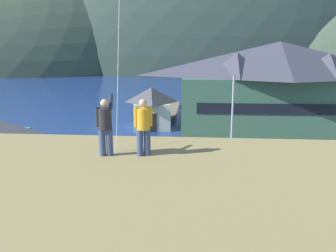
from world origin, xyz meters
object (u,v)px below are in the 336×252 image
parked_car_mid_row_far (76,207)px  parked_car_mid_row_near (240,201)px  storage_shed_waterside (152,107)px  parked_car_back_row_right (275,176)px  person_companion (143,126)px  parked_car_corner_spot (152,163)px  wharf_dock (167,110)px  parking_light_pole (232,114)px  moored_boat_wharfside (147,105)px  parked_car_mid_row_center (90,163)px  parked_car_front_row_end (335,169)px  harbor_lodge (278,86)px  parked_car_back_row_left (162,200)px  person_kite_flyer (105,125)px  moored_boat_outer_mooring (191,106)px

parked_car_mid_row_far → parked_car_mid_row_near: bearing=8.9°
storage_shed_waterside → parked_car_mid_row_near: (7.97, -22.71, -1.49)m
parked_car_back_row_right → person_companion: (-7.17, -13.42, 6.53)m
parked_car_corner_spot → wharf_dock: bearing=92.1°
parked_car_back_row_right → parking_light_pole: parking_light_pole is taller
storage_shed_waterside → parked_car_mid_row_far: (-1.31, -24.16, -1.49)m
moored_boat_wharfside → person_companion: 44.37m
parked_car_mid_row_near → moored_boat_wharfside: bearing=106.4°
parked_car_mid_row_center → person_companion: size_ratio=2.47×
parked_car_front_row_end → parked_car_corner_spot: size_ratio=1.02×
harbor_lodge → parked_car_mid_row_far: harbor_lodge is taller
storage_shed_waterside → parked_car_back_row_left: 23.16m
parked_car_back_row_right → person_companion: size_ratio=2.42×
parked_car_mid_row_near → parked_car_front_row_end: bearing=38.3°
wharf_dock → person_kite_flyer: size_ratio=6.88×
parked_car_back_row_left → parked_car_back_row_right: bearing=30.9°
moored_boat_outer_mooring → parked_car_front_row_end: (10.94, -28.65, 0.34)m
parked_car_back_row_left → parking_light_pole: bearing=62.8°
parking_light_pole → parked_car_back_row_left: bearing=-117.2°
parked_car_mid_row_far → person_companion: person_companion is taller
harbor_lodge → parked_car_mid_row_far: size_ratio=5.19×
wharf_dock → parked_car_back_row_left: 32.79m
moored_boat_outer_mooring → parking_light_pole: bearing=-81.7°
moored_boat_wharfside → parked_car_mid_row_near: (10.11, -34.36, 0.34)m
parked_car_mid_row_near → parking_light_pole: size_ratio=0.58×
parked_car_back_row_right → parked_car_back_row_left: 8.73m
parked_car_back_row_left → person_kite_flyer: (-0.82, -9.02, 6.55)m
storage_shed_waterside → person_companion: bearing=-83.3°
moored_boat_wharfside → moored_boat_outer_mooring: 6.75m
person_companion → parked_car_back_row_left: bearing=92.1°
parked_car_back_row_left → person_companion: 11.07m
parked_car_front_row_end → parked_car_back_row_left: 13.61m
wharf_dock → moored_boat_outer_mooring: moored_boat_outer_mooring is taller
parked_car_back_row_left → moored_boat_outer_mooring: bearing=88.0°
person_kite_flyer → parked_car_corner_spot: bearing=91.9°
person_kite_flyer → parked_car_front_row_end: bearing=49.5°
parked_car_corner_spot → parked_car_mid_row_far: bearing=-113.4°
parking_light_pole → person_kite_flyer: size_ratio=4.01×
parked_car_mid_row_center → person_kite_flyer: size_ratio=2.32×
parked_car_front_row_end → person_kite_flyer: 20.99m
harbor_lodge → moored_boat_outer_mooring: bearing=125.4°
storage_shed_waterside → person_kite_flyer: size_ratio=3.28×
parked_car_back_row_right → moored_boat_outer_mooring: bearing=101.7°
parked_car_back_row_right → parked_car_mid_row_far: 13.50m
wharf_dock → parked_car_corner_spot: 26.25m
parked_car_back_row_right → parked_car_front_row_end: bearing=19.4°
parking_light_pole → person_companion: 19.32m
parked_car_corner_spot → person_kite_flyer: size_ratio=2.26×
harbor_lodge → parked_car_mid_row_far: (-15.70, -22.31, -4.39)m
storage_shed_waterside → parked_car_back_row_left: size_ratio=1.41×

